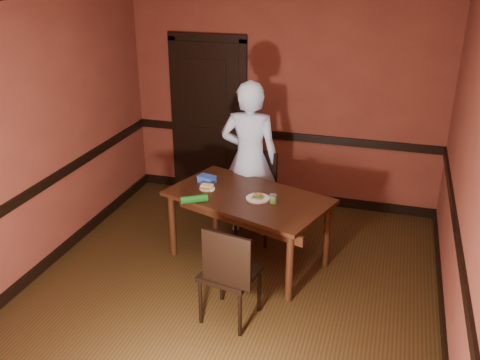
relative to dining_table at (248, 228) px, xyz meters
The scene contains 22 objects.
floor 0.73m from the dining_table, 90.74° to the right, with size 4.00×4.50×0.01m, color black.
ceiling 2.40m from the dining_table, 90.74° to the right, with size 4.00×4.50×0.01m, color beige.
wall_back 1.90m from the dining_table, 90.28° to the left, with size 4.00×0.02×2.70m, color maroon.
wall_front 3.02m from the dining_table, 90.16° to the right, with size 4.00×0.02×2.70m, color maroon.
wall_left 2.31m from the dining_table, 162.95° to the right, with size 0.02×4.50×2.70m, color maroon.
wall_right 2.30m from the dining_table, 17.17° to the right, with size 0.02×4.50×2.70m, color maroon.
dado_back 1.70m from the dining_table, 90.28° to the left, with size 4.00×0.03×0.10m, color black.
dado_left 2.15m from the dining_table, 162.83° to the right, with size 0.03×4.50×0.10m, color black.
dado_right 2.13m from the dining_table, 17.30° to the right, with size 0.03×4.50×0.10m, color black.
baseboard_back 1.65m from the dining_table, 90.28° to the left, with size 4.00×0.03×0.12m, color black.
baseboard_left 2.11m from the dining_table, 162.83° to the right, with size 0.03×4.50×0.12m, color black.
baseboard_right 2.10m from the dining_table, 17.30° to the right, with size 0.03×4.50×0.12m, color black.
door 2.02m from the dining_table, 122.20° to the left, with size 1.05×0.07×2.20m.
dining_table is the anchor object (origin of this frame).
chair_far 0.57m from the dining_table, 91.82° to the left, with size 0.47×0.47×1.00m, color black, non-canonical shape.
chair_near 1.01m from the dining_table, 83.08° to the right, with size 0.45×0.45×0.97m, color black, non-canonical shape.
person 0.86m from the dining_table, 104.65° to the left, with size 0.66×0.44×1.82m, color #ADC6ED.
sandwich_plate 0.42m from the dining_table, 24.98° to the right, with size 0.24×0.24×0.06m.
sauce_jar 0.52m from the dining_table, 17.89° to the right, with size 0.08×0.08×0.09m.
cheese_saucer 0.62m from the dining_table, behind, with size 0.17×0.17×0.05m.
food_tub 0.70m from the dining_table, 159.52° to the left, with size 0.21×0.17×0.08m.
wrapped_veg 0.71m from the dining_table, 146.49° to the right, with size 0.08×0.08×0.28m, color #114913.
Camera 1 is at (1.38, -4.21, 3.09)m, focal length 40.00 mm.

